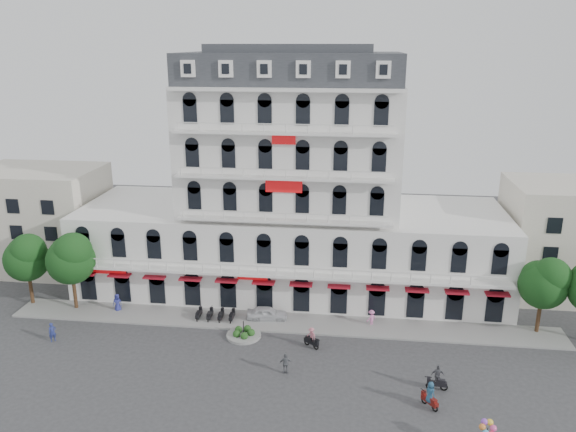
% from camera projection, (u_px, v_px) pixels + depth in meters
% --- Properties ---
extents(ground, '(120.00, 120.00, 0.00)m').
position_uv_depth(ground, '(266.00, 375.00, 45.64)').
color(ground, '#38383A').
rests_on(ground, ground).
extents(sidewalk, '(53.00, 4.00, 0.16)m').
position_uv_depth(sidewalk, '(280.00, 322.00, 54.15)').
color(sidewalk, gray).
rests_on(sidewalk, ground).
extents(main_building, '(45.00, 15.00, 25.80)m').
position_uv_depth(main_building, '(291.00, 199.00, 59.76)').
color(main_building, silver).
rests_on(main_building, ground).
extents(flank_building_west, '(14.00, 10.00, 12.00)m').
position_uv_depth(flank_building_west, '(41.00, 219.00, 66.29)').
color(flank_building_west, beige).
rests_on(flank_building_west, ground).
extents(flank_building_east, '(14.00, 10.00, 12.00)m').
position_uv_depth(flank_building_east, '(574.00, 239.00, 59.38)').
color(flank_building_east, beige).
rests_on(flank_building_east, ground).
extents(traffic_island, '(3.20, 3.20, 1.60)m').
position_uv_depth(traffic_island, '(244.00, 334.00, 51.60)').
color(traffic_island, gray).
rests_on(traffic_island, ground).
extents(parked_scooter_row, '(4.40, 1.80, 1.10)m').
position_uv_depth(parked_scooter_row, '(216.00, 320.00, 54.72)').
color(parked_scooter_row, black).
rests_on(parked_scooter_row, ground).
extents(tree_west_outer, '(4.50, 4.48, 7.76)m').
position_uv_depth(tree_west_outer, '(27.00, 256.00, 56.51)').
color(tree_west_outer, '#382314').
rests_on(tree_west_outer, ground).
extents(tree_west_inner, '(4.76, 4.76, 8.25)m').
position_uv_depth(tree_west_inner, '(71.00, 257.00, 55.36)').
color(tree_west_inner, '#382314').
rests_on(tree_west_inner, ground).
extents(tree_east_inner, '(4.40, 4.37, 7.57)m').
position_uv_depth(tree_east_inner, '(544.00, 281.00, 50.79)').
color(tree_east_inner, '#382314').
rests_on(tree_east_inner, ground).
extents(parked_car, '(4.09, 1.94, 1.35)m').
position_uv_depth(parked_car, '(267.00, 313.00, 54.61)').
color(parked_car, silver).
rests_on(parked_car, ground).
extents(rider_east, '(1.19, 1.42, 2.15)m').
position_uv_depth(rider_east, '(430.00, 395.00, 41.34)').
color(rider_east, maroon).
rests_on(rider_east, ground).
extents(rider_northeast, '(1.70, 0.49, 2.17)m').
position_uv_depth(rider_northeast, '(438.00, 378.00, 43.44)').
color(rider_northeast, black).
rests_on(rider_northeast, ground).
extents(rider_center, '(1.42, 1.19, 1.93)m').
position_uv_depth(rider_center, '(311.00, 337.00, 49.59)').
color(rider_center, black).
rests_on(rider_center, ground).
extents(pedestrian_left, '(0.96, 0.67, 1.86)m').
position_uv_depth(pedestrian_left, '(117.00, 303.00, 56.28)').
color(pedestrian_left, navy).
rests_on(pedestrian_left, ground).
extents(pedestrian_mid, '(1.11, 0.59, 1.80)m').
position_uv_depth(pedestrian_mid, '(286.00, 363.00, 45.69)').
color(pedestrian_mid, slate).
rests_on(pedestrian_mid, ground).
extents(pedestrian_right, '(1.20, 1.16, 1.64)m').
position_uv_depth(pedestrian_right, '(371.00, 318.00, 53.41)').
color(pedestrian_right, pink).
rests_on(pedestrian_right, ground).
extents(pedestrian_far, '(0.77, 0.76, 1.80)m').
position_uv_depth(pedestrian_far, '(52.00, 332.00, 50.63)').
color(pedestrian_far, navy).
rests_on(pedestrian_far, ground).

